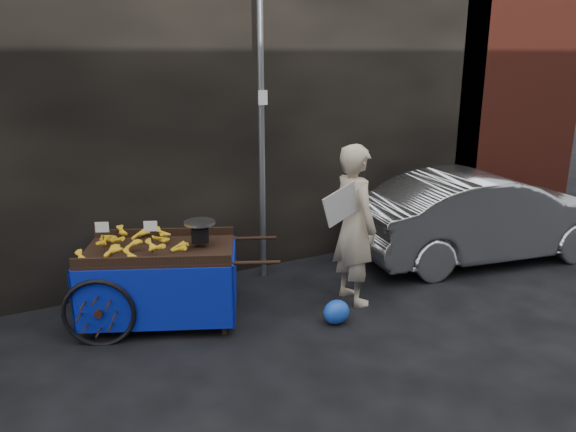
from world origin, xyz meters
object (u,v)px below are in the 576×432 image
banana_cart (154,257)px  plastic_bag (336,312)px  vendor (354,225)px  parked_car (485,216)px

banana_cart → plastic_bag: bearing=-7.1°
vendor → plastic_bag: vendor is taller
vendor → parked_car: bearing=-81.9°
parked_car → vendor: bearing=108.2°
banana_cart → vendor: size_ratio=1.28×
plastic_bag → parked_car: size_ratio=0.08×
vendor → plastic_bag: (-0.51, -0.43, -0.83)m
banana_cart → plastic_bag: size_ratio=8.01×
parked_car → plastic_bag: bearing=114.7°
banana_cart → parked_car: bearing=20.8°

